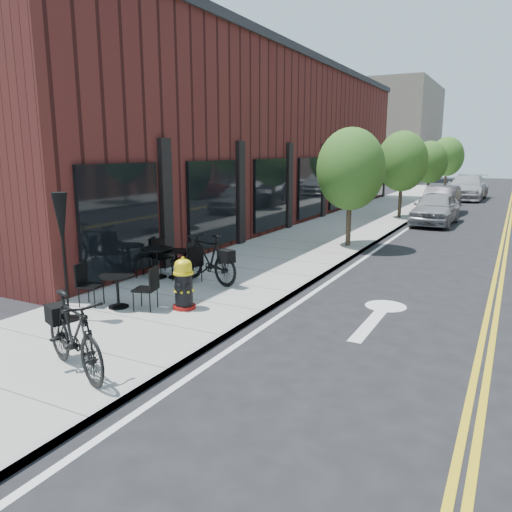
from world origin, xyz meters
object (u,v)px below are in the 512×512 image
Objects in this scene: bicycle_right at (74,334)px; parked_car_a at (435,208)px; parked_car_c at (467,187)px; bistro_set_b at (176,260)px; bicycle_left at (208,258)px; bistro_set_c at (157,258)px; parked_car_b at (441,200)px; patio_umbrella at (62,230)px; fire_hydrant at (184,284)px; bistro_set_a at (117,286)px.

parked_car_a reaches higher than bicycle_right.
bistro_set_b is at bearing -96.50° from parked_car_c.
bistro_set_c is (-1.35, -0.21, -0.10)m from bicycle_left.
bistro_set_b is at bearing -101.78° from parked_car_b.
patio_umbrella is at bearing -95.22° from parked_car_c.
bicycle_left is 26.73m from parked_car_c.
bistro_set_b is 0.40× the size of parked_car_a.
patio_umbrella reaches higher than bistro_set_c.
bistro_set_c is (-2.03, 1.72, -0.01)m from fire_hydrant.
bicycle_left is 17.70m from parked_car_b.
bicycle_left is 5.14m from bicycle_right.
bicycle_right is 5.39m from bistro_set_c.
parked_car_b reaches higher than bistro_set_a.
fire_hydrant is 0.53× the size of bicycle_left.
bistro_set_b is 17.86m from parked_car_b.
patio_umbrella is (-1.49, -1.55, 1.19)m from fire_hydrant.
bicycle_left is 0.46× the size of parked_car_a.
bicycle_left is 1.19× the size of bistro_set_a.
bistro_set_c is at bearing -102.90° from parked_car_b.
fire_hydrant is at bearing -97.70° from parked_car_a.
patio_umbrella is at bearing -94.94° from bistro_set_c.
fire_hydrant is at bearing -92.68° from parked_car_c.
bicycle_right is at bearing 29.01° from bicycle_left.
bistro_set_a is at bearing 5.20° from bicycle_left.
bistro_set_c is 0.78× the size of patio_umbrella.
patio_umbrella is at bearing 4.02° from bicycle_left.
parked_car_c reaches higher than fire_hydrant.
parked_car_a is (3.20, 13.40, 0.01)m from bicycle_left.
parked_car_a reaches higher than bistro_set_a.
fire_hydrant is 0.19× the size of parked_car_c.
bicycle_left is 0.35× the size of parked_car_c.
parked_car_a is (4.14, 13.38, 0.15)m from bistro_set_b.
fire_hydrant is 2.04m from bicycle_left.
bicycle_right is at bearing -77.83° from bistro_set_c.
parked_car_c reaches higher than bistro_set_a.
parked_car_c is at bearing 17.33° from bicycle_right.
bistro_set_a is 0.39× the size of parked_car_a.
fire_hydrant is 19.52m from parked_car_b.
parked_car_b reaches higher than bistro_set_c.
parked_car_a is at bearing 76.62° from patio_umbrella.
fire_hydrant is 0.57× the size of bistro_set_c.
parked_car_c is (4.28, 26.51, 0.25)m from bistro_set_b.
bicycle_left is 0.45× the size of parked_car_b.
bicycle_right reaches higher than fire_hydrant.
bicycle_left is 13.77m from parked_car_a.
fire_hydrant is 0.63× the size of bistro_set_a.
bistro_set_c is (-0.83, 2.27, 0.05)m from bistro_set_a.
bistro_set_a is at bearing -61.85° from bistro_set_b.
parked_car_b is at bearing -172.26° from bicycle_left.
patio_umbrella reaches higher than fire_hydrant.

